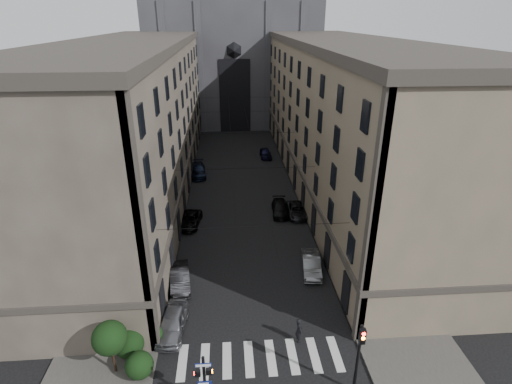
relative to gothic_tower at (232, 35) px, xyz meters
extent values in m
cube|color=#383533|center=(-10.50, -38.96, -17.72)|extent=(7.00, 80.00, 0.15)
cube|color=#383533|center=(10.50, -38.96, -17.72)|extent=(7.00, 80.00, 0.15)
cube|color=beige|center=(0.00, -69.96, -17.79)|extent=(11.00, 3.20, 0.01)
cube|color=#474036|center=(-13.50, -38.96, -8.80)|extent=(13.00, 60.00, 18.00)
cube|color=#38332D|center=(-13.50, -38.96, 0.60)|extent=(13.60, 60.60, 0.90)
cube|color=#38332D|center=(-13.50, -38.96, -13.60)|extent=(13.40, 60.30, 0.50)
cube|color=brown|center=(13.50, -38.96, -8.80)|extent=(13.00, 60.00, 18.00)
cube|color=#38332D|center=(13.50, -38.96, 0.60)|extent=(13.60, 60.60, 0.90)
cube|color=#38332D|center=(13.50, -38.96, -13.60)|extent=(13.40, 60.30, 0.50)
cube|color=#2D2D33|center=(0.00, 0.04, -2.80)|extent=(34.00, 22.00, 30.00)
cube|color=black|center=(0.00, -11.01, -10.80)|extent=(6.00, 0.30, 14.00)
cylinder|color=black|center=(-3.50, -73.46, -15.80)|extent=(0.18, 0.18, 4.00)
cube|color=orange|center=(-3.22, -73.46, -14.90)|extent=(0.34, 0.24, 0.38)
cube|color=#FF0C07|center=(-3.88, -73.36, -15.10)|extent=(0.34, 0.24, 0.38)
cube|color=navy|center=(-3.50, -73.59, -14.25)|extent=(0.95, 0.05, 0.24)
cube|color=navy|center=(-3.50, -73.59, -15.65)|extent=(0.85, 0.05, 0.27)
cylinder|color=black|center=(5.60, -72.96, -15.20)|extent=(0.20, 0.20, 5.20)
cube|color=black|center=(5.60, -73.18, -13.20)|extent=(0.34, 0.30, 1.00)
cylinder|color=#FF0C07|center=(5.60, -73.34, -12.88)|extent=(0.22, 0.05, 0.22)
cylinder|color=orange|center=(5.60, -73.34, -13.20)|extent=(0.22, 0.05, 0.22)
cylinder|color=black|center=(5.60, -73.34, -13.52)|extent=(0.22, 0.05, 0.22)
sphere|color=black|center=(-7.80, -70.96, -16.75)|extent=(1.80, 1.80, 1.80)
sphere|color=black|center=(-8.80, -69.16, -16.65)|extent=(2.00, 2.00, 2.00)
sphere|color=black|center=(-7.40, -68.16, -16.95)|extent=(1.40, 1.40, 1.40)
cylinder|color=black|center=(-9.50, -70.46, -16.45)|extent=(0.16, 0.16, 2.40)
sphere|color=black|center=(-9.50, -70.46, -14.85)|extent=(2.20, 2.20, 2.20)
cylinder|color=black|center=(0.00, -64.96, -10.30)|extent=(14.00, 0.03, 0.03)
cylinder|color=black|center=(0.00, -52.96, -10.30)|extent=(14.00, 0.03, 0.03)
cylinder|color=black|center=(0.00, -39.96, -10.30)|extent=(14.00, 0.03, 0.03)
cylinder|color=black|center=(0.00, -26.96, -10.30)|extent=(14.00, 0.03, 0.03)
cylinder|color=black|center=(0.00, -14.96, -10.30)|extent=(14.00, 0.03, 0.03)
cylinder|color=black|center=(-1.30, -38.96, -10.70)|extent=(0.03, 60.00, 0.03)
cylinder|color=black|center=(1.30, -38.96, -10.70)|extent=(0.03, 60.00, 0.03)
imported|color=slate|center=(-6.20, -66.96, -17.00)|extent=(2.32, 4.85, 1.60)
imported|color=black|center=(-6.20, -61.43, -17.03)|extent=(2.23, 4.86, 1.55)
imported|color=black|center=(-6.20, -50.52, -17.15)|extent=(2.76, 4.92, 1.30)
imported|color=black|center=(-6.20, -35.27, -16.98)|extent=(2.80, 5.80, 1.63)
imported|color=slate|center=(5.49, -60.18, -17.05)|extent=(2.08, 4.72, 1.51)
imported|color=black|center=(6.07, -49.02, -17.15)|extent=(2.29, 4.73, 1.30)
imported|color=black|center=(4.20, -48.40, -17.12)|extent=(2.12, 4.75, 1.35)
imported|color=black|center=(4.46, -27.85, -17.08)|extent=(1.83, 4.29, 1.45)
imported|color=black|center=(2.88, -68.56, -16.83)|extent=(0.59, 0.78, 1.93)
camera|label=1|loc=(-1.79, -90.22, 3.58)|focal=28.00mm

